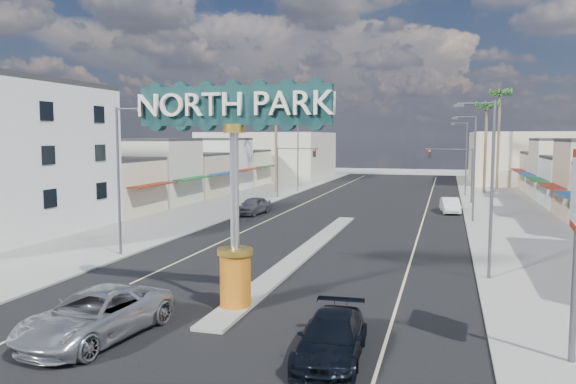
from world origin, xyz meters
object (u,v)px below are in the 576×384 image
Objects in this scene: streetlight_l_far at (299,153)px; suv_right at (331,338)px; streetlight_r_mid at (472,163)px; car_parked_right at (450,205)px; palm_right_far at (500,99)px; palm_right_mid at (487,110)px; suv_left at (95,315)px; car_parked_left at (253,206)px; streetlight_l_mid at (240,160)px; traffic_signal_right at (455,164)px; traffic_signal_left at (292,162)px; streetlight_r_far at (465,155)px; streetlight_r_near at (489,181)px; palm_left_far at (276,104)px; gateway_sign at (234,169)px; streetlight_l_near at (121,173)px.

suv_right is (15.39, -54.21, -4.34)m from streetlight_l_far.
car_parked_right is at bearing 105.99° from streetlight_r_mid.
palm_right_mid is at bearing -108.43° from palm_right_far.
suv_right is at bearing -102.28° from car_parked_right.
suv_left reaches higher than car_parked_left.
traffic_signal_right is at bearing 35.50° from streetlight_l_mid.
traffic_signal_left is 0.67× the size of streetlight_l_mid.
palm_right_far is (4.57, 10.00, 7.32)m from streetlight_r_far.
streetlight_l_far reaches higher than traffic_signal_right.
streetlight_r_near is (19.62, -33.99, 0.79)m from traffic_signal_left.
palm_right_far is (28.00, 12.00, 0.89)m from palm_left_far.
car_parked_left is at bearing -126.64° from palm_right_far.
streetlight_r_far is at bearing 0.00° from streetlight_l_far.
gateway_sign is 35.30m from car_parked_right.
traffic_signal_right is 39.26m from streetlight_l_near.
car_parked_left is (-18.18, -14.26, -3.46)m from traffic_signal_right.
streetlight_l_near reaches higher than traffic_signal_right.
streetlight_r_mid is 1.87× the size of car_parked_left.
streetlight_r_near is 1.00× the size of streetlight_r_mid.
streetlight_l_mid is 0.69× the size of palm_left_far.
streetlight_r_far is (0.00, 42.00, 0.00)m from streetlight_r_near.
streetlight_r_mid is 22.00m from streetlight_r_far.
traffic_signal_left is 0.67× the size of streetlight_l_far.
streetlight_r_far is 0.69× the size of palm_left_far.
streetlight_l_near is (-1.25, -33.99, 0.79)m from traffic_signal_left.
palm_right_mid reaches higher than streetlight_l_mid.
streetlight_l_near is at bearing -116.99° from palm_right_mid.
car_parked_right is at bearing -24.60° from traffic_signal_left.
streetlight_r_mid is at bearing 8.57° from car_parked_left.
streetlight_l_mid is 1.00× the size of streetlight_l_far.
car_parked_right is (21.78, -14.23, -10.76)m from palm_left_far.
traffic_signal_left reaches higher than suv_right.
streetlight_r_near is at bearing -43.79° from streetlight_l_mid.
car_parked_left is at bearing 107.97° from gateway_sign.
traffic_signal_left is 0.50× the size of palm_right_mid.
streetlight_r_far is 16.88m from car_parked_right.
suv_left is (-14.02, -32.62, -4.19)m from streetlight_r_mid.
palm_right_mid is (23.43, 4.00, 5.54)m from streetlight_l_far.
streetlight_r_near is 2.02× the size of car_parked_right.
car_parked_left is (1.43, -22.27, -4.25)m from streetlight_l_far.
palm_right_far reaches higher than car_parked_left.
streetlight_l_far is 0.64× the size of palm_right_far.
car_parked_left is (-19.43, 19.73, -4.25)m from streetlight_r_near.
streetlight_r_mid is (0.00, 20.00, 0.00)m from streetlight_r_near.
streetlight_l_far is (0.00, 22.00, 0.00)m from streetlight_l_mid.
car_parked_right is at bearing -92.82° from traffic_signal_right.
streetlight_l_near is 20.12m from suv_right.
gateway_sign is 1.53× the size of traffic_signal_right.
palm_left_far reaches higher than car_parked_right.
palm_right_mid is at bearing 71.69° from car_parked_right.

